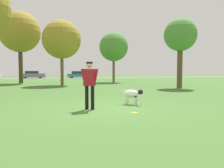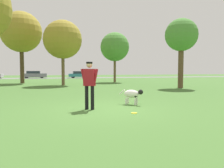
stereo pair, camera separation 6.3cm
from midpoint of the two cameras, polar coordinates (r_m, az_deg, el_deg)
ground_plane at (r=8.15m, az=-2.32°, el=-6.55°), size 120.00×120.00×0.00m
far_road_strip at (r=42.07m, az=-12.87°, el=1.55°), size 120.00×6.00×0.01m
person at (r=7.97m, az=-5.69°, el=0.71°), size 0.63×0.43×1.74m
dog at (r=9.20m, az=5.59°, el=-2.65°), size 0.87×0.85×0.65m
frisbee at (r=7.39m, az=6.04°, el=-7.55°), size 0.21×0.21×0.02m
tree_near_right at (r=18.95m, az=17.75°, el=11.89°), size 2.63×2.63×5.63m
tree_far_right at (r=26.54m, az=0.80°, el=9.64°), size 3.45×3.45×5.98m
tree_far_left at (r=26.38m, az=-22.58°, el=12.38°), size 4.42×4.42×7.83m
tree_mid_center at (r=21.78m, az=-12.68°, el=11.24°), size 3.67×3.67×6.22m
parked_car_grey at (r=42.48m, az=-19.63°, el=2.32°), size 4.44×1.74×1.32m
parked_car_teal at (r=42.36m, az=-8.58°, el=2.47°), size 4.03×1.94×1.28m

